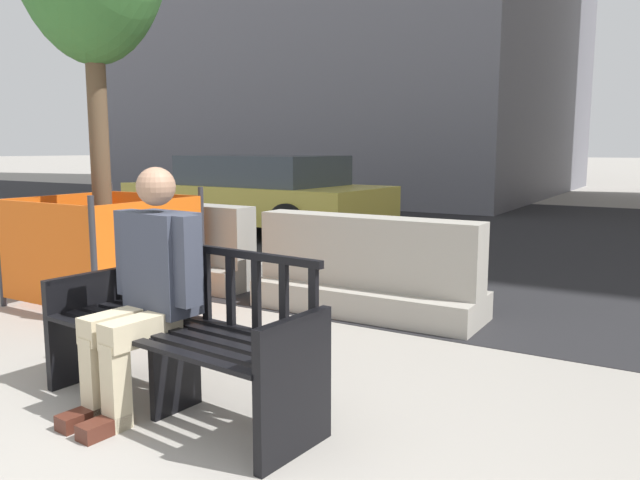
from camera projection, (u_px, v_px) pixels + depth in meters
name	position (u px, v px, depth m)	size (l,w,h in m)	color
street_asphalt	(551.00, 238.00, 9.90)	(120.00, 12.00, 0.01)	black
street_bench	(178.00, 339.00, 3.35)	(1.73, 0.67, 0.88)	black
seated_person	(148.00, 284.00, 3.36)	(0.59, 0.75, 1.31)	#383D4C
jersey_barrier_centre	(367.00, 274.00, 5.35)	(2.00, 0.69, 0.84)	#9E998E
jersey_barrier_left	(174.00, 249.00, 6.66)	(2.01, 0.71, 0.84)	gray
construction_fence	(105.00, 245.00, 5.77)	(1.31, 1.31, 1.05)	#2D2D33
car_taxi_near	(256.00, 193.00, 10.28)	(4.55, 2.13, 1.29)	#DBC64C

